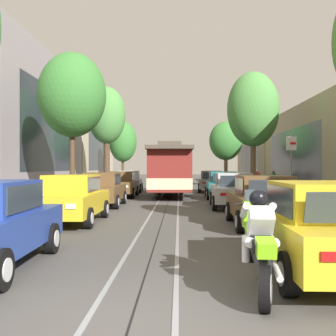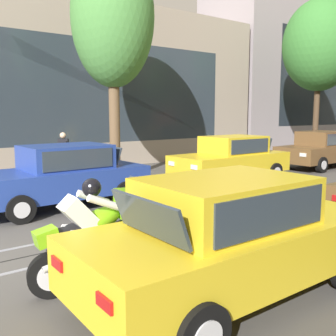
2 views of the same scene
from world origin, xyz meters
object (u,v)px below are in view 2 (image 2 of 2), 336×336
object	(u,v)px
parked_car_yellow_second_left	(231,159)
pedestrian_on_left_pavement	(64,153)
parked_car_brown_mid_left	(321,149)
street_tree_kerb_left_second	(320,46)
parked_car_blue_near_left	(62,176)
motorcycle_with_rider	(93,231)
parked_car_yellow_near_right	(231,236)
street_tree_kerb_left_near	(113,18)

from	to	relation	value
parked_car_yellow_second_left	pedestrian_on_left_pavement	bearing A→B (deg)	-132.60
parked_car_brown_mid_left	street_tree_kerb_left_second	distance (m)	6.18
pedestrian_on_left_pavement	parked_car_blue_near_left	bearing A→B (deg)	-22.98
parked_car_blue_near_left	parked_car_brown_mid_left	size ratio (longest dim) A/B	1.00
motorcycle_with_rider	pedestrian_on_left_pavement	xyz separation A→B (m)	(-8.76, 3.22, 0.17)
parked_car_blue_near_left	parked_car_yellow_second_left	world-z (taller)	same
parked_car_brown_mid_left	pedestrian_on_left_pavement	distance (m)	10.85
parked_car_yellow_near_right	street_tree_kerb_left_near	world-z (taller)	street_tree_kerb_left_near
parked_car_blue_near_left	street_tree_kerb_left_near	bearing A→B (deg)	130.49
parked_car_yellow_second_left	street_tree_kerb_left_near	world-z (taller)	street_tree_kerb_left_near
parked_car_brown_mid_left	street_tree_kerb_left_second	world-z (taller)	street_tree_kerb_left_second
motorcycle_with_rider	pedestrian_on_left_pavement	world-z (taller)	pedestrian_on_left_pavement
parked_car_yellow_near_right	street_tree_kerb_left_near	size ratio (longest dim) A/B	0.55
parked_car_yellow_second_left	pedestrian_on_left_pavement	size ratio (longest dim) A/B	2.59
parked_car_blue_near_left	motorcycle_with_rider	bearing A→B (deg)	-17.65
parked_car_blue_near_left	street_tree_kerb_left_near	xyz separation A→B (m)	(-2.55, 2.98, 4.72)
street_tree_kerb_left_second	motorcycle_with_rider	xyz separation A→B (m)	(6.94, -16.28, -4.97)
parked_car_yellow_near_right	parked_car_blue_near_left	bearing A→B (deg)	178.27
motorcycle_with_rider	pedestrian_on_left_pavement	size ratio (longest dim) A/B	1.16
parked_car_yellow_second_left	parked_car_brown_mid_left	distance (m)	5.68
pedestrian_on_left_pavement	parked_car_brown_mid_left	bearing A→B (deg)	68.40
street_tree_kerb_left_second	parked_car_yellow_near_right	bearing A→B (deg)	-61.09
street_tree_kerb_left_near	parked_car_brown_mid_left	bearing A→B (deg)	74.44
parked_car_yellow_second_left	parked_car_yellow_near_right	distance (m)	8.73
parked_car_brown_mid_left	pedestrian_on_left_pavement	world-z (taller)	pedestrian_on_left_pavement
motorcycle_with_rider	street_tree_kerb_left_near	bearing A→B (deg)	148.24
parked_car_yellow_second_left	motorcycle_with_rider	xyz separation A→B (m)	(4.69, -7.63, -0.01)
parked_car_brown_mid_left	street_tree_kerb_left_near	distance (m)	10.32
pedestrian_on_left_pavement	street_tree_kerb_left_near	bearing A→B (deg)	39.21
street_tree_kerb_left_near	pedestrian_on_left_pavement	world-z (taller)	street_tree_kerb_left_near
parked_car_brown_mid_left	street_tree_kerb_left_second	xyz separation A→B (m)	(-2.18, 2.97, 4.96)
parked_car_yellow_second_left	parked_car_yellow_near_right	world-z (taller)	same
parked_car_yellow_second_left	street_tree_kerb_left_second	bearing A→B (deg)	104.58
parked_car_brown_mid_left	pedestrian_on_left_pavement	bearing A→B (deg)	-111.60
parked_car_blue_near_left	parked_car_yellow_second_left	size ratio (longest dim) A/B	1.01
parked_car_yellow_second_left	parked_car_brown_mid_left	xyz separation A→B (m)	(-0.07, 5.67, 0.00)
parked_car_yellow_second_left	street_tree_kerb_left_second	world-z (taller)	street_tree_kerb_left_second
parked_car_brown_mid_left	pedestrian_on_left_pavement	xyz separation A→B (m)	(-4.00, -10.09, 0.15)
parked_car_yellow_near_right	motorcycle_with_rider	xyz separation A→B (m)	(-1.32, -1.31, -0.01)
parked_car_blue_near_left	parked_car_brown_mid_left	world-z (taller)	same
parked_car_brown_mid_left	pedestrian_on_left_pavement	size ratio (longest dim) A/B	2.59
parked_car_yellow_near_right	pedestrian_on_left_pavement	size ratio (longest dim) A/B	2.60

